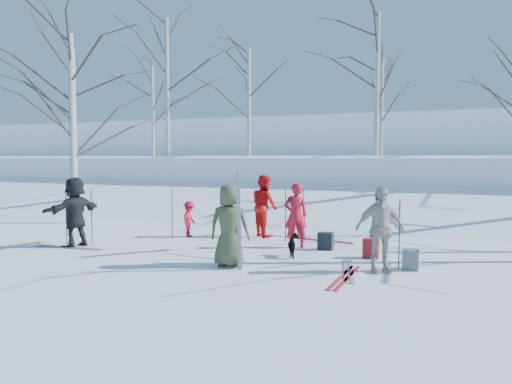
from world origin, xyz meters
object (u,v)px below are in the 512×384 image
at_px(skier_grey_west, 75,212).
at_px(skier_red_north, 296,215).
at_px(backpack_dark, 326,241).
at_px(dog, 294,246).
at_px(skier_cream_east, 380,229).
at_px(backpack_grey, 411,260).
at_px(skier_red_seated, 189,219).
at_px(skier_redor_behind, 264,206).
at_px(backpack_red, 371,248).
at_px(skier_olive_center, 229,225).

bearing_deg(skier_grey_west, skier_red_north, 119.52).
height_order(skier_grey_west, backpack_dark, skier_grey_west).
distance_m(skier_red_north, dog, 1.26).
xyz_separation_m(skier_cream_east, backpack_grey, (0.52, 0.40, -0.61)).
bearing_deg(skier_red_seated, backpack_dark, -106.00).
bearing_deg(skier_redor_behind, backpack_red, -168.25).
bearing_deg(backpack_red, backpack_dark, 152.85).
bearing_deg(backpack_grey, backpack_dark, 145.23).
height_order(skier_grey_west, dog, skier_grey_west).
height_order(skier_grey_west, backpack_red, skier_grey_west).
bearing_deg(backpack_red, dog, -161.58).
relative_size(skier_red_north, skier_red_seated, 1.58).
xyz_separation_m(skier_cream_east, backpack_dark, (-1.51, 1.82, -0.60)).
distance_m(skier_cream_east, backpack_grey, 0.90).
bearing_deg(backpack_dark, skier_cream_east, -50.27).
height_order(dog, backpack_dark, dog).
distance_m(dog, backpack_red, 1.62).
distance_m(skier_olive_center, skier_redor_behind, 3.81).
xyz_separation_m(skier_olive_center, skier_red_seated, (-2.57, 2.83, -0.33)).
bearing_deg(skier_cream_east, skier_olive_center, 160.71).
bearing_deg(skier_red_seated, skier_grey_west, 131.91).
distance_m(skier_redor_behind, skier_cream_east, 4.70).
bearing_deg(backpack_red, skier_red_north, 162.62).
bearing_deg(skier_olive_center, skier_red_seated, -58.95).
relative_size(skier_red_north, skier_grey_west, 0.92).
xyz_separation_m(skier_red_seated, skier_grey_west, (-1.78, -2.31, 0.35)).
xyz_separation_m(skier_red_seated, backpack_dark, (3.85, -0.37, -0.29)).
xyz_separation_m(skier_olive_center, skier_grey_west, (-4.34, 0.52, 0.03)).
distance_m(skier_olive_center, backpack_grey, 3.53).
relative_size(skier_olive_center, backpack_red, 3.86).
distance_m(skier_redor_behind, backpack_red, 3.73).
bearing_deg(skier_olive_center, backpack_red, -153.24).
xyz_separation_m(skier_olive_center, skier_red_north, (0.55, 2.47, -0.04)).
xyz_separation_m(backpack_red, backpack_dark, (-1.14, 0.58, -0.01)).
xyz_separation_m(skier_grey_west, backpack_red, (6.76, 1.36, -0.63)).
height_order(skier_cream_east, skier_grey_west, skier_grey_west).
distance_m(skier_red_seated, backpack_grey, 6.15).
xyz_separation_m(skier_cream_east, dog, (-1.91, 0.72, -0.56)).
bearing_deg(skier_red_north, backpack_red, 132.96).
bearing_deg(dog, skier_redor_behind, -77.58).
bearing_deg(dog, skier_cream_east, 137.07).
bearing_deg(skier_olive_center, backpack_grey, -173.48).
bearing_deg(skier_grey_west, backpack_grey, 101.80).
distance_m(backpack_red, backpack_grey, 1.22).
bearing_deg(backpack_grey, dog, 172.65).
xyz_separation_m(skier_redor_behind, dog, (1.64, -2.36, -0.59)).
bearing_deg(backpack_dark, backpack_grey, -34.77).
xyz_separation_m(skier_red_north, skier_cream_east, (2.24, -1.82, 0.04)).
distance_m(skier_olive_center, backpack_dark, 2.84).
bearing_deg(skier_red_seated, skier_redor_behind, -74.09).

